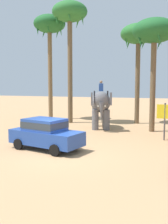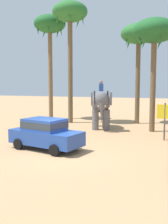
% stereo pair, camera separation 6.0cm
% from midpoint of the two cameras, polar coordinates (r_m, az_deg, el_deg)
% --- Properties ---
extents(ground_plane, '(120.00, 120.00, 0.00)m').
position_cam_midpoint_polar(ground_plane, '(13.64, -5.15, -9.10)').
color(ground_plane, tan).
extents(car_sedan_foreground, '(4.35, 2.47, 1.70)m').
position_cam_midpoint_polar(car_sedan_foreground, '(14.48, -8.51, -4.49)').
color(car_sedan_foreground, '#23479E').
rests_on(car_sedan_foreground, ground).
extents(elephant_with_mahout, '(2.63, 4.01, 3.88)m').
position_cam_midpoint_polar(elephant_with_mahout, '(21.12, 3.60, 1.73)').
color(elephant_with_mahout, slate).
rests_on(elephant_with_mahout, ground).
extents(palm_tree_near_hut, '(3.20, 3.20, 8.41)m').
position_cam_midpoint_polar(palm_tree_near_hut, '(20.64, 15.03, 16.13)').
color(palm_tree_near_hut, brown).
rests_on(palm_tree_near_hut, ground).
extents(palm_tree_left_of_road, '(3.20, 3.20, 9.00)m').
position_cam_midpoint_polar(palm_tree_left_of_road, '(24.70, 11.75, 15.76)').
color(palm_tree_left_of_road, brown).
rests_on(palm_tree_left_of_road, ground).
extents(palm_tree_far_back, '(3.20, 3.20, 11.03)m').
position_cam_midpoint_polar(palm_tree_far_back, '(25.10, -3.21, 20.01)').
color(palm_tree_far_back, brown).
rests_on(palm_tree_far_back, ground).
extents(palm_tree_leaning_seaward, '(3.20, 3.20, 10.58)m').
position_cam_midpoint_polar(palm_tree_leaning_seaward, '(27.85, -7.60, 17.71)').
color(palm_tree_leaning_seaward, brown).
rests_on(palm_tree_leaning_seaward, ground).
extents(signboard_yellow, '(1.00, 0.10, 2.40)m').
position_cam_midpoint_polar(signboard_yellow, '(17.34, 17.18, -0.44)').
color(signboard_yellow, '#4C4C51').
rests_on(signboard_yellow, ground).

